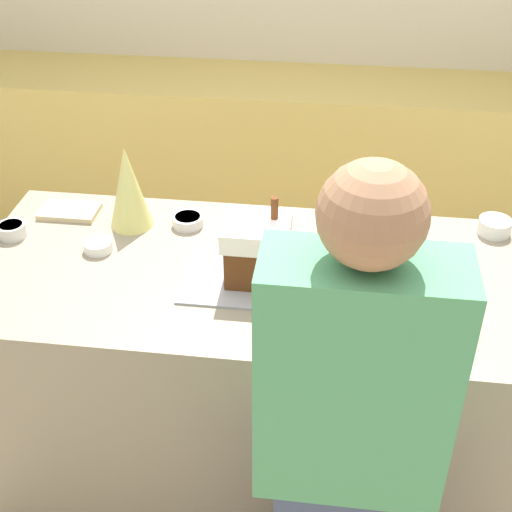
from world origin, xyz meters
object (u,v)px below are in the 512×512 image
Objects in this scene: decorative_tree at (128,187)px; mug at (455,321)px; candy_bowl_beside_tree at (188,220)px; candy_bowl_front_corner at (495,226)px; candy_bowl_near_tray_right at (402,278)px; gingerbread_house at (257,248)px; baking_tray at (257,277)px; cookbook at (69,211)px; person at (346,458)px; candy_bowl_near_tray_left at (98,245)px; candy_bowl_far_left at (12,230)px; candy_bowl_far_right at (397,248)px.

mug is (1.08, -0.46, -0.11)m from decorative_tree.
candy_bowl_front_corner reaches higher than candy_bowl_beside_tree.
candy_bowl_near_tray_right is at bearing -14.57° from decorative_tree.
decorative_tree reaches higher than gingerbread_house.
candy_bowl_beside_tree reaches higher than baking_tray.
person is (1.04, -0.94, -0.09)m from cookbook.
candy_bowl_near_tray_right is (0.94, -0.24, -0.12)m from decorative_tree.
decorative_tree is at bearing 165.43° from candy_bowl_near_tray_right.
candy_bowl_beside_tree is 0.45m from cookbook.
candy_bowl_front_corner is 1.17× the size of candy_bowl_near_tray_left.
candy_bowl_front_corner is at bearing 7.98° from candy_bowl_far_left.
baking_tray is 3.62× the size of candy_bowl_far_right.
candy_bowl_beside_tree is 1.09m from person.
candy_bowl_near_tray_left is at bearing 166.01° from mug.
candy_bowl_front_corner reaches higher than baking_tray.
cookbook is (-1.18, 0.11, -0.01)m from candy_bowl_far_right.
candy_bowl_beside_tree is (0.20, 0.02, -0.13)m from decorative_tree.
mug reaches higher than candy_bowl_front_corner.
mug is (0.59, -0.19, -0.07)m from gingerbread_house.
decorative_tree is at bearing 68.72° from candy_bowl_near_tray_left.
gingerbread_house is 0.55m from decorative_tree.
baking_tray is 4.82× the size of candy_bowl_far_left.
candy_bowl_front_corner is 1.00× the size of candy_bowl_near_tray_right.
candy_bowl_near_tray_left is 1.12m from person.
candy_bowl_far_right is 0.08× the size of person.
candy_bowl_beside_tree is 0.74m from candy_bowl_far_right.
candy_bowl_far_right is at bearing -4.13° from decorative_tree.
candy_bowl_front_corner is at bearing 2.28° from cookbook.
gingerbread_house is at bearing -155.95° from candy_bowl_far_right.
person reaches higher than candy_bowl_front_corner.
candy_bowl_far_right reaches higher than candy_bowl_near_tray_left.
cookbook is 1.42m from mug.
gingerbread_house is 2.14× the size of candy_bowl_far_right.
person is at bearing -32.96° from candy_bowl_far_left.
candy_bowl_near_tray_left is 0.33m from candy_bowl_far_left.
candy_bowl_front_corner reaches higher than candy_bowl_near_tray_left.
person is (-0.49, -1.00, -0.11)m from candy_bowl_front_corner.
baking_tray is 0.87m from candy_bowl_front_corner.
person reaches higher than decorative_tree.
person is at bearing -42.14° from cookbook.
candy_bowl_front_corner reaches higher than candy_bowl_near_tray_right.
baking_tray is 1.69× the size of gingerbread_house.
cookbook is at bearing 129.05° from candy_bowl_near_tray_left.
candy_bowl_beside_tree is 0.61m from candy_bowl_far_left.
candy_bowl_near_tray_right is at bearing -5.02° from candy_bowl_far_left.
candy_bowl_near_tray_right is 0.88× the size of candy_bowl_far_right.
cookbook is at bearing 159.06° from mug.
candy_bowl_far_left is (-1.33, 0.12, -0.00)m from candy_bowl_near_tray_right.
cookbook is (-0.25, 0.05, -0.14)m from decorative_tree.
candy_bowl_near_tray_right reaches higher than candy_bowl_near_tray_left.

